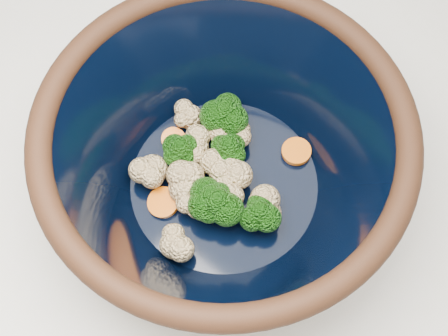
{
  "coord_description": "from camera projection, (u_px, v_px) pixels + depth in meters",
  "views": [
    {
      "loc": [
        0.2,
        -0.2,
        1.52
      ],
      "look_at": [
        0.03,
        -0.0,
        0.97
      ],
      "focal_mm": 50.0,
      "sensor_mm": 36.0,
      "label": 1
    }
  ],
  "objects": [
    {
      "name": "mixing_bowl",
      "position": [
        224.0,
        161.0,
        0.6
      ],
      "size": [
        0.36,
        0.36,
        0.15
      ],
      "rotation": [
        0.0,
        0.0,
        -0.1
      ],
      "color": "black",
      "rests_on": "counter"
    },
    {
      "name": "counter",
      "position": [
        210.0,
        284.0,
        1.09
      ],
      "size": [
        1.2,
        1.2,
        0.9
      ],
      "primitive_type": "cube",
      "color": "white",
      "rests_on": "ground"
    },
    {
      "name": "vegetable_pile",
      "position": [
        214.0,
        173.0,
        0.62
      ],
      "size": [
        0.16,
        0.19,
        0.05
      ],
      "color": "#608442",
      "rests_on": "mixing_bowl"
    },
    {
      "name": "ground",
      "position": [
        214.0,
        332.0,
        1.5
      ],
      "size": [
        3.0,
        3.0,
        0.0
      ],
      "primitive_type": "plane",
      "color": "#9E7A54",
      "rests_on": "ground"
    }
  ]
}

